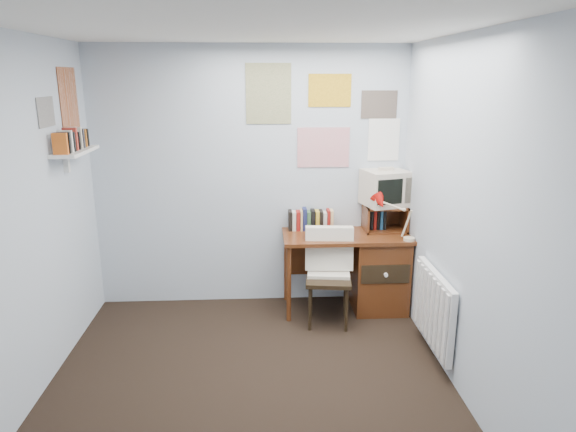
# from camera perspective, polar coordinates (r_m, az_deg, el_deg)

# --- Properties ---
(ground) EXTENTS (3.50, 3.50, 0.00)m
(ground) POSITION_cam_1_polar(r_m,az_deg,el_deg) (3.83, -4.21, -20.00)
(ground) COLOR black
(ground) RESTS_ON ground
(back_wall) EXTENTS (3.00, 0.02, 2.50)m
(back_wall) POSITION_cam_1_polar(r_m,az_deg,el_deg) (4.97, -4.17, 4.12)
(back_wall) COLOR #B2BCCB
(back_wall) RESTS_ON ground
(left_wall) EXTENTS (0.02, 3.50, 2.50)m
(left_wall) POSITION_cam_1_polar(r_m,az_deg,el_deg) (3.63, -29.01, -1.97)
(left_wall) COLOR #B2BCCB
(left_wall) RESTS_ON ground
(right_wall) EXTENTS (0.02, 3.50, 2.50)m
(right_wall) POSITION_cam_1_polar(r_m,az_deg,el_deg) (3.56, 20.30, -1.31)
(right_wall) COLOR #B2BCCB
(right_wall) RESTS_ON ground
(ceiling) EXTENTS (3.00, 3.50, 0.02)m
(ceiling) POSITION_cam_1_polar(r_m,az_deg,el_deg) (3.14, -5.15, 20.56)
(ceiling) COLOR white
(ceiling) RESTS_ON back_wall
(desk) EXTENTS (1.20, 0.55, 0.76)m
(desk) POSITION_cam_1_polar(r_m,az_deg,el_deg) (5.06, 9.42, -5.81)
(desk) COLOR #5B2C14
(desk) RESTS_ON ground
(desk_chair) EXTENTS (0.49, 0.47, 0.86)m
(desk_chair) POSITION_cam_1_polar(r_m,az_deg,el_deg) (4.69, 4.53, -7.06)
(desk_chair) COLOR black
(desk_chair) RESTS_ON ground
(desk_lamp) EXTENTS (0.27, 0.23, 0.37)m
(desk_lamp) POSITION_cam_1_polar(r_m,az_deg,el_deg) (4.76, 13.42, -0.54)
(desk_lamp) COLOR red
(desk_lamp) RESTS_ON desk
(tv_riser) EXTENTS (0.40, 0.30, 0.25)m
(tv_riser) POSITION_cam_1_polar(r_m,az_deg,el_deg) (5.04, 10.71, -0.21)
(tv_riser) COLOR #5B2C14
(tv_riser) RESTS_ON desk
(crt_tv) EXTENTS (0.47, 0.45, 0.37)m
(crt_tv) POSITION_cam_1_polar(r_m,az_deg,el_deg) (4.99, 10.74, 3.27)
(crt_tv) COLOR beige
(crt_tv) RESTS_ON tv_riser
(book_row) EXTENTS (0.60, 0.14, 0.22)m
(book_row) POSITION_cam_1_polar(r_m,az_deg,el_deg) (5.00, 3.48, -0.27)
(book_row) COLOR #5B2C14
(book_row) RESTS_ON desk
(radiator) EXTENTS (0.09, 0.80, 0.60)m
(radiator) POSITION_cam_1_polar(r_m,az_deg,el_deg) (4.31, 15.91, -9.86)
(radiator) COLOR white
(radiator) RESTS_ON right_wall
(wall_shelf) EXTENTS (0.20, 0.62, 0.24)m
(wall_shelf) POSITION_cam_1_polar(r_m,az_deg,el_deg) (4.52, -22.57, 6.64)
(wall_shelf) COLOR white
(wall_shelf) RESTS_ON left_wall
(posters_back) EXTENTS (1.20, 0.01, 0.90)m
(posters_back) POSITION_cam_1_polar(r_m,az_deg,el_deg) (4.92, 4.02, 11.07)
(posters_back) COLOR white
(posters_back) RESTS_ON back_wall
(posters_left) EXTENTS (0.01, 0.70, 0.60)m
(posters_left) POSITION_cam_1_polar(r_m,az_deg,el_deg) (4.52, -24.21, 11.34)
(posters_left) COLOR white
(posters_left) RESTS_ON left_wall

